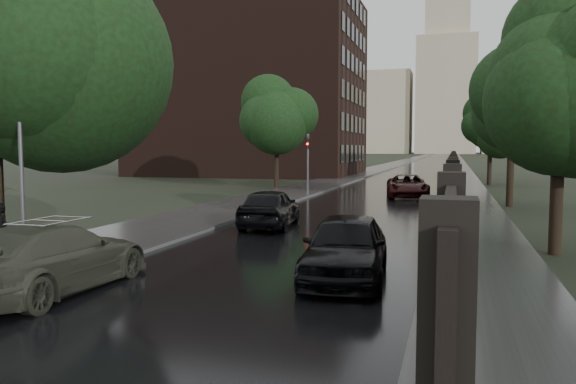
{
  "coord_description": "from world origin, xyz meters",
  "views": [
    {
      "loc": [
        4.63,
        -9.67,
        3.1
      ],
      "look_at": [
        -1.12,
        9.78,
        1.5
      ],
      "focal_mm": 35.0,
      "sensor_mm": 36.0,
      "label": 1
    }
  ],
  "objects": [
    {
      "name": "lamp_post",
      "position": [
        -5.4,
        1.5,
        2.67
      ],
      "size": [
        0.25,
        0.12,
        5.11
      ],
      "color": "#59595E",
      "rests_on": "ground"
    },
    {
      "name": "verge_right",
      "position": [
        5.5,
        190.0,
        0.04
      ],
      "size": [
        3.0,
        420.0,
        0.08
      ],
      "primitive_type": "cube",
      "color": "#2D2D2D",
      "rests_on": "ground"
    },
    {
      "name": "ground",
      "position": [
        0.0,
        0.0,
        0.0
      ],
      "size": [
        800.0,
        800.0,
        0.0
      ],
      "primitive_type": "plane",
      "color": "black",
      "rests_on": "ground"
    },
    {
      "name": "car_right_near",
      "position": [
        2.25,
        3.17,
        0.78
      ],
      "size": [
        2.23,
        4.72,
        1.56
      ],
      "primitive_type": "imported",
      "rotation": [
        0.0,
        0.0,
        0.09
      ],
      "color": "black",
      "rests_on": "ground"
    },
    {
      "name": "car_right_far",
      "position": [
        1.89,
        25.73,
        0.73
      ],
      "size": [
        3.12,
        5.52,
        1.46
      ],
      "primitive_type": "imported",
      "rotation": [
        0.0,
        0.0,
        0.14
      ],
      "color": "black",
      "rests_on": "ground"
    },
    {
      "name": "hatchback_left",
      "position": [
        -2.19,
        10.9,
        0.77
      ],
      "size": [
        2.28,
        4.7,
        1.55
      ],
      "primitive_type": "imported",
      "rotation": [
        0.0,
        0.0,
        3.24
      ],
      "color": "black",
      "rests_on": "ground"
    },
    {
      "name": "brick_building",
      "position": [
        -18.0,
        52.0,
        10.0
      ],
      "size": [
        24.0,
        18.0,
        20.0
      ],
      "primitive_type": "cube",
      "color": "black",
      "rests_on": "ground"
    },
    {
      "name": "traffic_light",
      "position": [
        -4.3,
        24.99,
        2.4
      ],
      "size": [
        0.16,
        0.32,
        4.0
      ],
      "color": "#59595E",
      "rests_on": "ground"
    },
    {
      "name": "fence_right",
      "position": [
        4.6,
        32.01,
        1.01
      ],
      "size": [
        0.45,
        75.72,
        2.7
      ],
      "color": "#383533",
      "rests_on": "ground"
    },
    {
      "name": "tree_right_b",
      "position": [
        7.5,
        22.0,
        4.95
      ],
      "size": [
        4.08,
        4.08,
        7.01
      ],
      "color": "black",
      "rests_on": "ground"
    },
    {
      "name": "sidewalk_left",
      "position": [
        -6.0,
        190.0,
        0.08
      ],
      "size": [
        4.0,
        420.0,
        0.16
      ],
      "primitive_type": "cube",
      "color": "#2D2D2D",
      "rests_on": "ground"
    },
    {
      "name": "tree_right_a",
      "position": [
        7.5,
        8.0,
        4.95
      ],
      "size": [
        4.08,
        4.08,
        7.01
      ],
      "color": "black",
      "rests_on": "ground"
    },
    {
      "name": "road",
      "position": [
        0.0,
        190.0,
        0.01
      ],
      "size": [
        8.0,
        420.0,
        0.02
      ],
      "primitive_type": "cube",
      "color": "black",
      "rests_on": "ground"
    },
    {
      "name": "volga_sedan",
      "position": [
        -3.6,
        0.25,
        0.75
      ],
      "size": [
        2.13,
        5.2,
        1.51
      ],
      "primitive_type": "imported",
      "rotation": [
        0.0,
        0.0,
        3.15
      ],
      "color": "#3F4234",
      "rests_on": "ground"
    },
    {
      "name": "stalinist_tower",
      "position": [
        0.0,
        300.0,
        38.38
      ],
      "size": [
        92.0,
        30.0,
        159.0
      ],
      "color": "tan",
      "rests_on": "ground"
    },
    {
      "name": "tree_left_far",
      "position": [
        -8.0,
        30.0,
        5.24
      ],
      "size": [
        4.25,
        4.25,
        7.39
      ],
      "color": "black",
      "rests_on": "ground"
    },
    {
      "name": "tree_right_c",
      "position": [
        7.5,
        40.0,
        4.95
      ],
      "size": [
        4.08,
        4.08,
        7.01
      ],
      "color": "black",
      "rests_on": "ground"
    }
  ]
}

